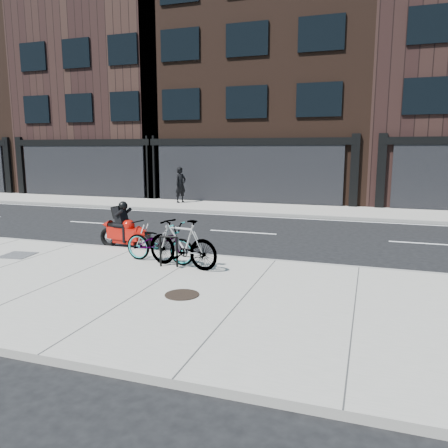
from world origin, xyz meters
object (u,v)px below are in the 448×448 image
(manhole_cover, at_px, (182,295))
(bicycle_front, at_px, (160,242))
(pedestrian, at_px, (181,185))
(bicycle_rear, at_px, (182,243))
(bike_rack, at_px, (169,249))
(motorcycle, at_px, (127,230))
(utility_grate, at_px, (18,255))

(manhole_cover, bearing_deg, bicycle_front, 125.96)
(pedestrian, bearing_deg, bicycle_rear, -131.74)
(bike_rack, xyz_separation_m, manhole_cover, (1.12, -1.78, -0.43))
(bicycle_front, distance_m, manhole_cover, 2.62)
(bicycle_front, bearing_deg, pedestrian, 28.07)
(motorcycle, bearing_deg, bike_rack, -29.91)
(pedestrian, relative_size, manhole_cover, 2.79)
(utility_grate, bearing_deg, pedestrian, 93.03)
(bicycle_rear, bearing_deg, utility_grate, -74.18)
(bicycle_rear, xyz_separation_m, motorcycle, (-2.47, 1.69, -0.13))
(manhole_cover, distance_m, utility_grate, 5.58)
(bike_rack, relative_size, utility_grate, 1.00)
(bike_rack, height_order, manhole_cover, bike_rack)
(bicycle_rear, height_order, manhole_cover, bicycle_rear)
(pedestrian, bearing_deg, utility_grate, -153.00)
(bicycle_front, height_order, manhole_cover, bicycle_front)
(bike_rack, bearing_deg, bicycle_rear, 9.26)
(bicycle_front, bearing_deg, manhole_cover, -137.68)
(bicycle_rear, relative_size, motorcycle, 1.02)
(bicycle_front, distance_m, motorcycle, 2.27)
(bike_rack, distance_m, utility_grate, 4.27)
(motorcycle, bearing_deg, pedestrian, 114.65)
(manhole_cover, height_order, utility_grate, same)
(bicycle_front, relative_size, motorcycle, 1.02)
(motorcycle, bearing_deg, utility_grate, -127.17)
(bicycle_front, xyz_separation_m, manhole_cover, (1.51, -2.08, -0.50))
(motorcycle, bearing_deg, bicycle_front, -30.09)
(bicycle_rear, height_order, utility_grate, bicycle_rear)
(bicycle_rear, distance_m, pedestrian, 12.63)
(bicycle_front, distance_m, utility_grate, 3.93)
(pedestrian, distance_m, manhole_cover, 14.65)
(bike_rack, relative_size, bicycle_front, 0.39)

